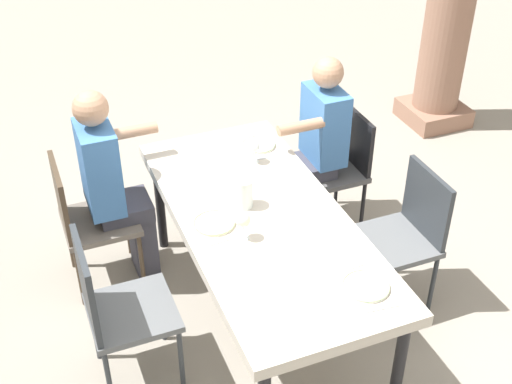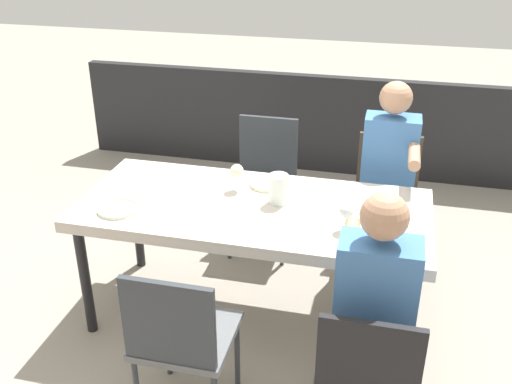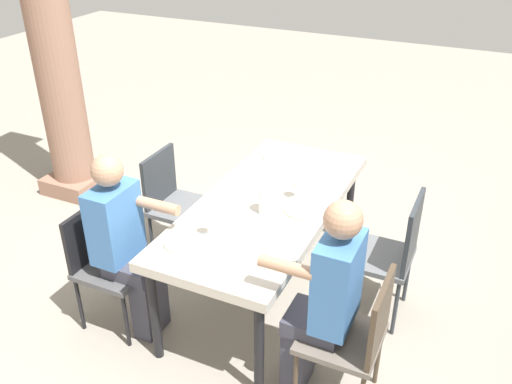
% 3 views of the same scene
% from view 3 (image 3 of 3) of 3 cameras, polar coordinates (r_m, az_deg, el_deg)
% --- Properties ---
extents(ground_plane, '(16.00, 16.00, 0.00)m').
position_cam_3_polar(ground_plane, '(4.23, 1.02, -10.05)').
color(ground_plane, gray).
extents(dining_table, '(1.95, 0.87, 0.77)m').
position_cam_3_polar(dining_table, '(3.82, 1.11, -1.85)').
color(dining_table, beige).
rests_on(dining_table, ground).
extents(chair_west_north, '(0.44, 0.44, 0.85)m').
position_cam_3_polar(chair_west_north, '(3.83, -15.24, -6.65)').
color(chair_west_north, '#4F4F50').
rests_on(chair_west_north, ground).
extents(chair_west_south, '(0.44, 0.44, 0.89)m').
position_cam_3_polar(chair_west_south, '(3.18, 10.24, -14.18)').
color(chair_west_south, '#6A6158').
rests_on(chair_west_south, ground).
extents(chair_mid_north, '(0.44, 0.44, 0.89)m').
position_cam_3_polar(chair_mid_north, '(4.38, -8.49, -0.69)').
color(chair_mid_north, '#5B5E61').
rests_on(chair_mid_north, ground).
extents(chair_mid_south, '(0.44, 0.44, 0.94)m').
position_cam_3_polar(chair_mid_south, '(3.82, 13.85, -5.83)').
color(chair_mid_south, '#5B5E61').
rests_on(chair_mid_south, ground).
extents(diner_woman_green, '(0.35, 0.49, 1.32)m').
position_cam_3_polar(diner_woman_green, '(3.08, 7.10, -10.74)').
color(diner_woman_green, '#3F3F4C').
rests_on(diner_woman_green, ground).
extents(diner_man_white, '(0.35, 0.49, 1.28)m').
position_cam_3_polar(diner_man_white, '(3.62, -13.30, -5.03)').
color(diner_man_white, '#3F3F4C').
rests_on(diner_man_white, ground).
extents(stone_column_centre, '(0.51, 0.51, 3.00)m').
position_cam_3_polar(stone_column_centre, '(5.32, -20.36, 14.44)').
color(stone_column_centre, '#936B56').
rests_on(stone_column_centre, ground).
extents(plate_0, '(0.21, 0.21, 0.02)m').
position_cam_3_polar(plate_0, '(3.38, -7.77, -5.27)').
color(plate_0, white).
rests_on(plate_0, dining_table).
extents(wine_glass_0, '(0.08, 0.08, 0.15)m').
position_cam_3_polar(wine_glass_0, '(3.39, -4.99, -2.92)').
color(wine_glass_0, white).
rests_on(wine_glass_0, dining_table).
extents(fork_0, '(0.03, 0.17, 0.01)m').
position_cam_3_polar(fork_0, '(3.28, -9.15, -6.68)').
color(fork_0, silver).
rests_on(fork_0, dining_table).
extents(spoon_0, '(0.03, 0.17, 0.01)m').
position_cam_3_polar(spoon_0, '(3.48, -6.46, -4.10)').
color(spoon_0, silver).
rests_on(spoon_0, dining_table).
extents(plate_1, '(0.22, 0.22, 0.02)m').
position_cam_3_polar(plate_1, '(3.68, 4.66, -1.95)').
color(plate_1, silver).
rests_on(plate_1, dining_table).
extents(wine_glass_1, '(0.08, 0.08, 0.16)m').
position_cam_3_polar(wine_glass_1, '(3.79, 4.21, 0.95)').
color(wine_glass_1, white).
rests_on(wine_glass_1, dining_table).
extents(fork_1, '(0.02, 0.17, 0.01)m').
position_cam_3_polar(fork_1, '(3.56, 3.79, -3.16)').
color(fork_1, silver).
rests_on(fork_1, dining_table).
extents(spoon_1, '(0.03, 0.17, 0.01)m').
position_cam_3_polar(spoon_1, '(3.80, 5.46, -0.97)').
color(spoon_1, silver).
rests_on(spoon_1, dining_table).
extents(plate_2, '(0.23, 0.23, 0.02)m').
position_cam_3_polar(plate_2, '(4.44, 1.96, 3.87)').
color(plate_2, white).
rests_on(plate_2, dining_table).
extents(fork_2, '(0.02, 0.17, 0.01)m').
position_cam_3_polar(fork_2, '(4.32, 1.17, 3.03)').
color(fork_2, silver).
rests_on(fork_2, dining_table).
extents(spoon_2, '(0.03, 0.17, 0.01)m').
position_cam_3_polar(spoon_2, '(4.57, 2.70, 4.53)').
color(spoon_2, silver).
rests_on(spoon_2, dining_table).
extents(water_pitcher, '(0.11, 0.11, 0.17)m').
position_cam_3_polar(water_pitcher, '(3.63, 1.12, -1.09)').
color(water_pitcher, white).
rests_on(water_pitcher, dining_table).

